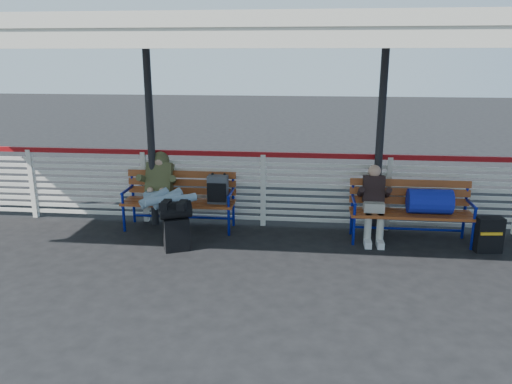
# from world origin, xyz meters

# --- Properties ---
(ground) EXTENTS (60.00, 60.00, 0.00)m
(ground) POSITION_xyz_m (0.00, 0.00, 0.00)
(ground) COLOR black
(ground) RESTS_ON ground
(fence) EXTENTS (12.08, 0.08, 1.24)m
(fence) POSITION_xyz_m (0.00, 1.90, 0.66)
(fence) COLOR silver
(fence) RESTS_ON ground
(canopy) EXTENTS (12.60, 3.60, 3.16)m
(canopy) POSITION_xyz_m (-0.00, 0.87, 3.04)
(canopy) COLOR silver
(canopy) RESTS_ON ground
(luggage_stack) EXTENTS (0.50, 0.41, 0.73)m
(luggage_stack) POSITION_xyz_m (-1.14, 0.66, 0.40)
(luggage_stack) COLOR black
(luggage_stack) RESTS_ON ground
(bench_left) EXTENTS (1.80, 0.56, 0.92)m
(bench_left) POSITION_xyz_m (-1.15, 1.63, 0.59)
(bench_left) COLOR #A1431F
(bench_left) RESTS_ON ground
(bench_right) EXTENTS (1.80, 0.56, 0.92)m
(bench_right) POSITION_xyz_m (2.41, 1.40, 0.61)
(bench_right) COLOR #A1431F
(bench_right) RESTS_ON ground
(traveler_man) EXTENTS (0.94, 1.53, 0.77)m
(traveler_man) POSITION_xyz_m (-1.49, 1.29, 0.67)
(traveler_man) COLOR #9AB6CF
(traveler_man) RESTS_ON ground
(companion_person) EXTENTS (0.32, 0.66, 1.15)m
(companion_person) POSITION_xyz_m (1.72, 1.40, 0.60)
(companion_person) COLOR #B3B0A2
(companion_person) RESTS_ON ground
(suitcase_side) EXTENTS (0.39, 0.27, 0.51)m
(suitcase_side) POSITION_xyz_m (3.32, 1.10, 0.26)
(suitcase_side) COLOR black
(suitcase_side) RESTS_ON ground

